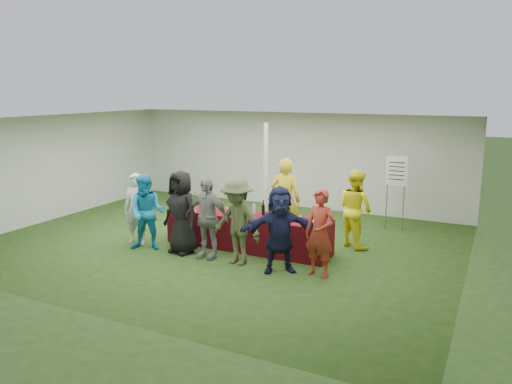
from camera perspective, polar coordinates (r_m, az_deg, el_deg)
The scene contains 18 objects.
ground at distance 11.13m, azimuth -3.90°, elevation -5.81°, with size 60.00×60.00×0.00m, color #284719.
tent at distance 11.62m, azimuth 1.13°, elevation 1.81°, with size 10.00×10.00×10.00m.
serving_table at distance 10.63m, azimuth -0.97°, elevation -4.52°, with size 3.60×0.80×0.75m, color #60090E.
wine_bottles at distance 10.38m, azimuth 2.09°, elevation -2.10°, with size 0.62×0.12×0.32m.
wine_glasses at distance 10.52m, azimuth -3.86°, elevation -1.98°, with size 2.76×0.12×0.16m.
water_bottle at distance 10.53m, azimuth -0.21°, elevation -1.99°, with size 0.07×0.07×0.23m.
bar_towel at distance 10.01m, azimuth 6.68°, elevation -3.33°, with size 0.25×0.18×0.03m, color white.
dump_bucket at distance 9.68m, azimuth 7.23°, elevation -3.40°, with size 0.21×0.21×0.18m, color slate.
wine_list_sign at distance 12.24m, azimuth 15.76°, elevation 1.72°, with size 0.50×0.03×1.80m.
staff_pourer at distance 11.05m, azimuth 3.38°, elevation -0.92°, with size 0.68×0.45×1.87m, color gold.
staff_back at distance 10.87m, azimuth 11.29°, elevation -1.86°, with size 0.82×0.64×1.68m, color yellow.
customer_0 at distance 11.21m, azimuth -13.52°, elevation -1.87°, with size 0.57×0.37×1.55m, color beige.
customer_1 at distance 10.72m, azimuth -12.35°, elevation -2.30°, with size 0.78×0.61×1.61m, color #1688BF.
customer_2 at distance 10.36m, azimuth -8.53°, elevation -2.29°, with size 0.84×0.55×1.73m, color black.
customer_3 at distance 10.00m, azimuth -5.65°, elevation -2.93°, with size 0.97×0.40×1.66m, color gray.
customer_4 at distance 9.60m, azimuth -2.18°, elevation -3.44°, with size 1.09×0.63×1.68m, color #404828.
customer_5 at distance 9.20m, azimuth 2.74°, elevation -4.31°, with size 1.50×0.48×1.62m, color #16183A.
customer_6 at distance 9.07m, azimuth 7.32°, elevation -4.67°, with size 0.59×0.39×1.61m, color maroon.
Camera 1 is at (5.38, -9.15, 3.35)m, focal length 35.00 mm.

